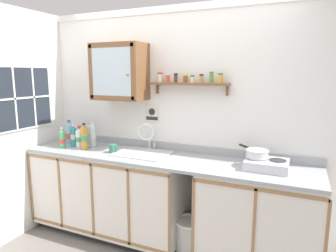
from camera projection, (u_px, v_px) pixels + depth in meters
name	position (u px, v px, depth m)	size (l,w,h in m)	color
back_wall	(174.00, 124.00, 3.27)	(3.64, 0.07, 2.48)	white
lower_cabinet_run	(110.00, 193.00, 3.37)	(1.76, 0.62, 0.93)	black
lower_cabinet_run_right	(259.00, 221.00, 2.72)	(1.07, 0.62, 0.93)	black
countertop	(161.00, 158.00, 3.03)	(3.00, 0.64, 0.03)	#9EA3A8
backsplash	(172.00, 147.00, 3.28)	(3.00, 0.02, 0.08)	#9EA3A8
sink	(143.00, 156.00, 3.16)	(0.57, 0.46, 0.46)	silver
hot_plate_stove	(267.00, 165.00, 2.63)	(0.36, 0.30, 0.09)	silver
saucepan	(257.00, 153.00, 2.67)	(0.30, 0.30, 0.07)	silver
bottle_opaque_white_0	(80.00, 138.00, 3.39)	(0.09, 0.09, 0.25)	white
bottle_water_blue_1	(70.00, 133.00, 3.55)	(0.08, 0.08, 0.29)	#8CB7E0
bottle_detergent_teal_2	(74.00, 136.00, 3.44)	(0.07, 0.07, 0.25)	teal
bottle_water_clear_3	(92.00, 135.00, 3.43)	(0.08, 0.08, 0.29)	silver
bottle_juice_amber_4	(84.00, 137.00, 3.31)	(0.08, 0.08, 0.29)	gold
bottle_soda_green_5	(62.00, 139.00, 3.37)	(0.07, 0.07, 0.24)	#4CB266
mug	(113.00, 148.00, 3.17)	(0.12, 0.08, 0.09)	#337259
wall_cabinet	(120.00, 72.00, 3.23)	(0.58, 0.35, 0.60)	brown
spice_shelf	(189.00, 82.00, 3.03)	(0.82, 0.14, 0.23)	brown
warning_sign	(152.00, 114.00, 3.33)	(0.17, 0.01, 0.21)	silver
window	(24.00, 98.00, 3.28)	(0.03, 0.75, 0.70)	#262D38
trash_bin	(190.00, 237.00, 2.96)	(0.31, 0.31, 0.38)	silver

